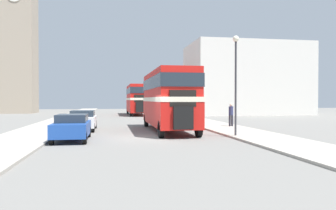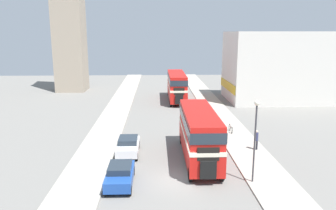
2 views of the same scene
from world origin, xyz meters
name	(u,v)px [view 2 (image 2 of 2)]	position (x,y,z in m)	size (l,w,h in m)	color
ground_plane	(176,180)	(0.00, 0.00, 0.00)	(120.00, 120.00, 0.00)	slate
sidewalk_right	(268,178)	(6.75, 0.00, 0.06)	(3.50, 120.00, 0.12)	#A8A093
sidewalk_left	(82,181)	(-6.75, 0.00, 0.06)	(3.50, 120.00, 0.12)	#A8A093
double_decker_bus	(199,131)	(2.15, 3.91, 2.47)	(2.56, 10.06, 4.16)	red
bus_distant	(177,84)	(1.83, 28.46, 2.54)	(2.52, 10.97, 4.28)	red
car_parked_near	(120,174)	(-3.94, -0.58, 0.74)	(1.79, 4.00, 1.42)	#1E479E
car_parked_mid	(128,146)	(-3.86, 5.38, 0.75)	(1.84, 4.02, 1.44)	white
pedestrian_walking	(256,139)	(7.53, 5.70, 1.14)	(0.37, 0.37, 1.81)	#282833
bicycle_on_pavement	(231,128)	(6.50, 11.13, 0.48)	(0.05, 1.76, 0.78)	black
street_lamp	(255,129)	(5.39, -0.71, 3.96)	(0.36, 0.36, 5.86)	#38383D
shop_building_block	(284,66)	(18.48, 28.34, 5.29)	(17.37, 10.55, 10.58)	silver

